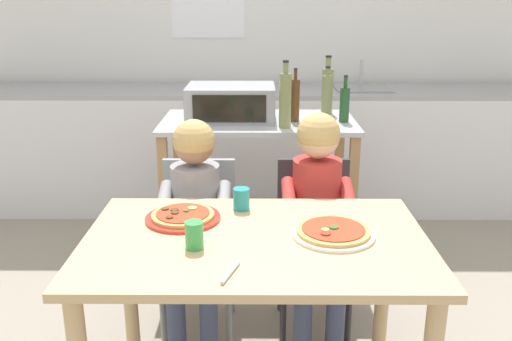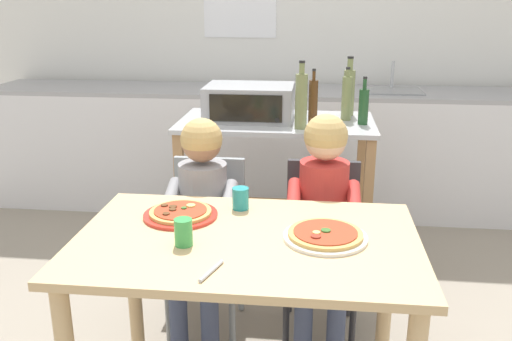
{
  "view_description": "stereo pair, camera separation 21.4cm",
  "coord_description": "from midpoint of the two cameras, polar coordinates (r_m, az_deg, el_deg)",
  "views": [
    {
      "loc": [
        0.01,
        -1.75,
        1.56
      ],
      "look_at": [
        0.0,
        0.3,
        0.9
      ],
      "focal_mm": 38.41,
      "sensor_mm": 36.0,
      "label": 1
    },
    {
      "loc": [
        0.22,
        -1.73,
        1.56
      ],
      "look_at": [
        0.0,
        0.3,
        0.9
      ],
      "focal_mm": 38.41,
      "sensor_mm": 36.0,
      "label": 2
    }
  ],
  "objects": [
    {
      "name": "serving_spoon",
      "position": [
        1.69,
        -0.99,
        -10.5
      ],
      "size": [
        0.06,
        0.14,
        0.01
      ],
      "primitive_type": "cylinder",
      "rotation": [
        0.0,
        1.57,
        1.25
      ],
      "color": "#B7BABF",
      "rests_on": "dining_table"
    },
    {
      "name": "pizza_plate_white",
      "position": [
        1.93,
        10.42,
        -6.73
      ],
      "size": [
        0.29,
        0.29,
        0.03
      ],
      "color": "white",
      "rests_on": "dining_table"
    },
    {
      "name": "drinking_cup_teal",
      "position": [
        2.15,
        1.23,
        -2.98
      ],
      "size": [
        0.07,
        0.07,
        0.09
      ],
      "primitive_type": "cylinder",
      "color": "teal",
      "rests_on": "dining_table"
    },
    {
      "name": "dining_table",
      "position": [
        1.97,
        2.19,
        -10.16
      ],
      "size": [
        1.2,
        0.77,
        0.75
      ],
      "color": "tan",
      "rests_on": "ground"
    },
    {
      "name": "dining_chair_right",
      "position": [
        2.63,
        9.2,
        -6.76
      ],
      "size": [
        0.36,
        0.36,
        0.81
      ],
      "color": "#333338",
      "rests_on": "ground"
    },
    {
      "name": "bottle_clear_vinegar",
      "position": [
        3.03,
        8.01,
        7.19
      ],
      "size": [
        0.05,
        0.05,
        0.29
      ],
      "color": "#4C2D14",
      "rests_on": "kitchen_island_cart"
    },
    {
      "name": "child_in_red_shirt",
      "position": [
        2.44,
        9.55,
        -3.6
      ],
      "size": [
        0.32,
        0.42,
        1.06
      ],
      "color": "#424C6B",
      "rests_on": "ground"
    },
    {
      "name": "bottle_brown_beer",
      "position": [
        3.04,
        13.15,
        6.56
      ],
      "size": [
        0.05,
        0.05,
        0.26
      ],
      "color": "#1E4723",
      "rests_on": "kitchen_island_cart"
    },
    {
      "name": "pizza_plate_red_rimmed",
      "position": [
        2.1,
        -4.98,
        -4.53
      ],
      "size": [
        0.28,
        0.28,
        0.03
      ],
      "color": "red",
      "rests_on": "dining_table"
    },
    {
      "name": "toaster_oven",
      "position": [
        3.09,
        1.33,
        7.1
      ],
      "size": [
        0.49,
        0.37,
        0.19
      ],
      "color": "#999BA0",
      "rests_on": "kitchen_island_cart"
    },
    {
      "name": "ground_plane",
      "position": [
        3.19,
        3.46,
        -11.56
      ],
      "size": [
        10.41,
        10.41,
        0.0
      ],
      "primitive_type": "plane",
      "color": "gray"
    },
    {
      "name": "kitchen_island_cart",
      "position": [
        3.16,
        4.04,
        0.01
      ],
      "size": [
        1.09,
        0.6,
        0.89
      ],
      "color": "#B7BABF",
      "rests_on": "ground"
    },
    {
      "name": "back_wall_tiled",
      "position": [
        4.41,
        4.92,
        14.97
      ],
      "size": [
        4.92,
        0.14,
        2.7
      ],
      "color": "white",
      "rests_on": "ground"
    },
    {
      "name": "bottle_squat_spirits",
      "position": [
        2.87,
        6.88,
        7.28
      ],
      "size": [
        0.06,
        0.06,
        0.35
      ],
      "color": "olive",
      "rests_on": "kitchen_island_cart"
    },
    {
      "name": "child_in_grey_shirt",
      "position": [
        2.46,
        -3.3,
        -3.64
      ],
      "size": [
        0.32,
        0.42,
        1.03
      ],
      "color": "#424C6B",
      "rests_on": "ground"
    },
    {
      "name": "bottle_dark_olive_oil",
      "position": [
        3.12,
        11.4,
        7.42
      ],
      "size": [
        0.06,
        0.06,
        0.29
      ],
      "color": "olive",
      "rests_on": "kitchen_island_cart"
    },
    {
      "name": "drinking_cup_green",
      "position": [
        1.85,
        -4.28,
        -6.5
      ],
      "size": [
        0.06,
        0.06,
        0.09
      ],
      "primitive_type": "cylinder",
      "color": "green",
      "rests_on": "dining_table"
    },
    {
      "name": "bottle_tall_green_wine",
      "position": [
        3.25,
        11.54,
        8.11
      ],
      "size": [
        0.07,
        0.07,
        0.34
      ],
      "color": "olive",
      "rests_on": "kitchen_island_cart"
    },
    {
      "name": "dining_chair_left",
      "position": [
        2.64,
        -2.8,
        -6.38
      ],
      "size": [
        0.36,
        0.36,
        0.81
      ],
      "color": "gray",
      "rests_on": "ground"
    },
    {
      "name": "kitchen_counter",
      "position": [
        4.14,
        4.47,
        2.21
      ],
      "size": [
        4.43,
        0.6,
        1.11
      ],
      "color": "silver",
      "rests_on": "ground"
    }
  ]
}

